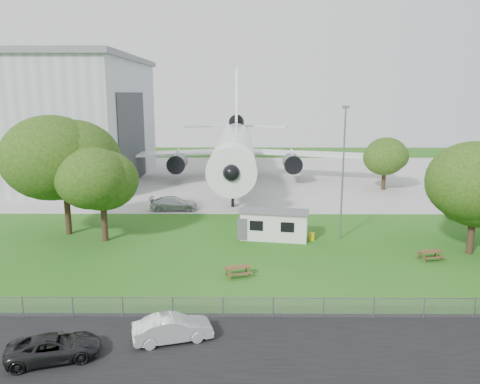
{
  "coord_description": "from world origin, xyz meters",
  "views": [
    {
      "loc": [
        -0.83,
        -35.36,
        13.2
      ],
      "look_at": [
        -1.08,
        8.0,
        4.0
      ],
      "focal_mm": 35.0,
      "sensor_mm": 36.0,
      "label": 1
    }
  ],
  "objects_px": {
    "site_cabin": "(275,225)",
    "picnic_east": "(430,260)",
    "car_centre_sedan": "(173,329)",
    "airliner": "(235,146)",
    "picnic_west": "(238,276)"
  },
  "relations": [
    {
      "from": "site_cabin",
      "to": "car_centre_sedan",
      "type": "xyz_separation_m",
      "value": [
        -6.73,
        -18.34,
        -0.61
      ]
    },
    {
      "from": "site_cabin",
      "to": "car_centre_sedan",
      "type": "height_order",
      "value": "site_cabin"
    },
    {
      "from": "site_cabin",
      "to": "picnic_west",
      "type": "distance_m",
      "value": 9.86
    },
    {
      "from": "picnic_west",
      "to": "car_centre_sedan",
      "type": "bearing_deg",
      "value": -127.68
    },
    {
      "from": "site_cabin",
      "to": "picnic_east",
      "type": "xyz_separation_m",
      "value": [
        12.17,
        -5.68,
        -1.31
      ]
    },
    {
      "from": "airliner",
      "to": "picnic_east",
      "type": "relative_size",
      "value": 26.52
    },
    {
      "from": "site_cabin",
      "to": "airliner",
      "type": "bearing_deg",
      "value": 97.89
    },
    {
      "from": "picnic_west",
      "to": "picnic_east",
      "type": "bearing_deg",
      "value": -4.26
    },
    {
      "from": "site_cabin",
      "to": "picnic_east",
      "type": "distance_m",
      "value": 13.5
    },
    {
      "from": "site_cabin",
      "to": "car_centre_sedan",
      "type": "bearing_deg",
      "value": -110.15
    },
    {
      "from": "picnic_east",
      "to": "car_centre_sedan",
      "type": "height_order",
      "value": "car_centre_sedan"
    },
    {
      "from": "airliner",
      "to": "site_cabin",
      "type": "bearing_deg",
      "value": -82.11
    },
    {
      "from": "car_centre_sedan",
      "to": "picnic_east",
      "type": "bearing_deg",
      "value": -72.7
    },
    {
      "from": "site_cabin",
      "to": "picnic_west",
      "type": "xyz_separation_m",
      "value": [
        -3.29,
        -9.2,
        -1.31
      ]
    },
    {
      "from": "airliner",
      "to": "car_centre_sedan",
      "type": "xyz_separation_m",
      "value": [
        -2.61,
        -48.03,
        -4.56
      ]
    }
  ]
}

